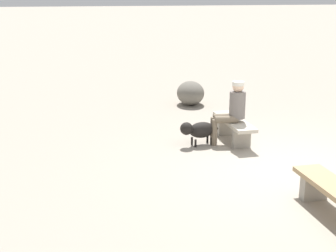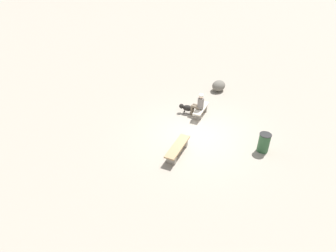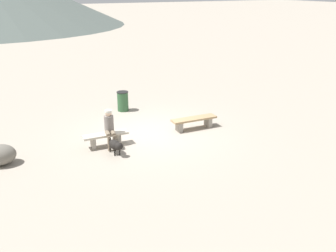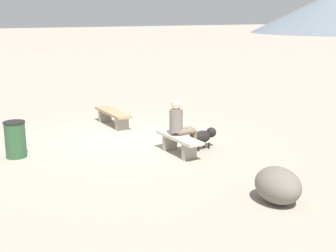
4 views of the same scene
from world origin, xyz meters
name	(u,v)px [view 4 (image 4 of 4)]	position (x,y,z in m)	size (l,w,h in m)	color
ground	(129,141)	(0.00, 0.00, -0.03)	(210.00, 210.00, 0.06)	#9E9384
bench_left	(113,115)	(-1.74, 0.38, 0.31)	(1.80, 0.51, 0.44)	gray
bench_right	(179,141)	(1.77, 0.42, 0.32)	(1.55, 0.45, 0.46)	gray
seated_person	(180,123)	(1.64, 0.53, 0.74)	(0.40, 0.68, 1.28)	slate
dog	(204,136)	(1.70, 1.21, 0.32)	(0.38, 0.83, 0.50)	black
trash_bin	(15,139)	(-0.11, -2.92, 0.43)	(0.50, 0.50, 0.86)	#2D5633
boulder	(278,185)	(5.09, 0.30, 0.32)	(0.97, 0.74, 0.64)	#6B665B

